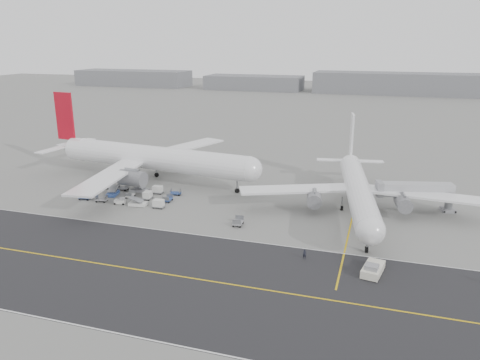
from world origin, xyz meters
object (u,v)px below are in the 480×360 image
(airliner_b, at_px, (358,189))
(jet_bridge, at_px, (416,191))
(airliner_a, at_px, (149,157))
(pushback_tug, at_px, (373,269))
(ground_crew_a, at_px, (305,254))

(airliner_b, distance_m, jet_bridge, 12.53)
(airliner_b, xyz_separation_m, jet_bridge, (11.80, 4.17, -0.65))
(airliner_b, height_order, jet_bridge, airliner_b)
(airliner_a, xyz_separation_m, pushback_tug, (57.31, -35.14, -5.37))
(airliner_a, xyz_separation_m, airliner_b, (52.84, -7.27, -1.15))
(airliner_a, height_order, airliner_b, airliner_a)
(airliner_a, height_order, jet_bridge, airliner_a)
(airliner_b, bearing_deg, airliner_a, 163.20)
(jet_bridge, bearing_deg, ground_crew_a, -135.38)
(airliner_a, distance_m, pushback_tug, 67.44)
(jet_bridge, bearing_deg, pushback_tug, -116.69)
(pushback_tug, bearing_deg, ground_crew_a, -179.76)
(airliner_b, xyz_separation_m, pushback_tug, (4.47, -27.87, -4.22))
(airliner_b, relative_size, jet_bridge, 2.99)
(airliner_b, distance_m, pushback_tug, 28.54)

